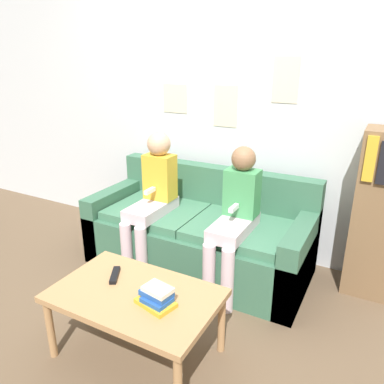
% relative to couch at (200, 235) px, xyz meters
% --- Properties ---
extents(ground_plane, '(10.00, 10.00, 0.00)m').
position_rel_couch_xyz_m(ground_plane, '(0.00, -0.51, -0.28)').
color(ground_plane, brown).
extents(wall_back, '(8.00, 0.07, 2.60)m').
position_rel_couch_xyz_m(wall_back, '(0.00, 0.49, 1.02)').
color(wall_back, silver).
rests_on(wall_back, ground_plane).
extents(couch, '(1.79, 0.79, 0.79)m').
position_rel_couch_xyz_m(couch, '(0.00, 0.00, 0.00)').
color(couch, '#38664C').
rests_on(couch, ground_plane).
extents(coffee_table, '(0.93, 0.59, 0.42)m').
position_rel_couch_xyz_m(coffee_table, '(0.14, -1.07, 0.10)').
color(coffee_table, '#AD7F51').
rests_on(coffee_table, ground_plane).
extents(person_left, '(0.24, 0.55, 1.12)m').
position_rel_couch_xyz_m(person_left, '(-0.33, -0.18, 0.36)').
color(person_left, silver).
rests_on(person_left, ground_plane).
extents(person_right, '(0.24, 0.55, 1.08)m').
position_rel_couch_xyz_m(person_right, '(0.38, -0.19, 0.33)').
color(person_right, silver).
rests_on(person_right, ground_plane).
extents(tv_remote, '(0.12, 0.17, 0.02)m').
position_rel_couch_xyz_m(tv_remote, '(-0.06, -1.00, 0.16)').
color(tv_remote, black).
rests_on(tv_remote, coffee_table).
extents(book_stack, '(0.23, 0.18, 0.10)m').
position_rel_couch_xyz_m(book_stack, '(0.31, -1.10, 0.19)').
color(book_stack, gold).
rests_on(book_stack, coffee_table).
extents(bookshelf, '(0.38, 0.33, 1.22)m').
position_rel_couch_xyz_m(bookshelf, '(1.30, 0.29, 0.34)').
color(bookshelf, brown).
rests_on(bookshelf, ground_plane).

